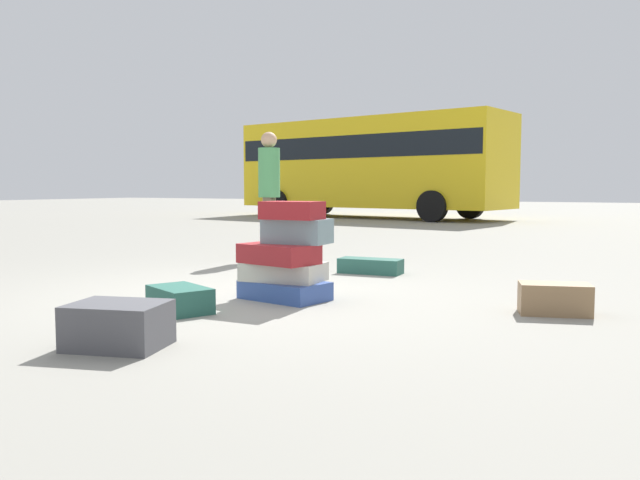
% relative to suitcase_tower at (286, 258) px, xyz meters
% --- Properties ---
extents(ground_plane, '(80.00, 80.00, 0.00)m').
position_rel_suitcase_tower_xyz_m(ground_plane, '(-0.47, -0.12, -0.37)').
color(ground_plane, gray).
extents(suitcase_tower, '(0.82, 0.61, 0.88)m').
position_rel_suitcase_tower_xyz_m(suitcase_tower, '(0.00, 0.00, 0.00)').
color(suitcase_tower, '#334F99').
rests_on(suitcase_tower, ground).
extents(suitcase_teal_right_side, '(0.65, 0.55, 0.20)m').
position_rel_suitcase_tower_xyz_m(suitcase_teal_right_side, '(-0.46, -0.91, -0.27)').
color(suitcase_teal_right_side, '#26594C').
rests_on(suitcase_teal_right_side, ground).
extents(suitcase_teal_foreground_near, '(0.75, 0.33, 0.17)m').
position_rel_suitcase_tower_xyz_m(suitcase_teal_foreground_near, '(-0.02, 1.93, -0.29)').
color(suitcase_teal_foreground_near, '#26594C').
rests_on(suitcase_teal_foreground_near, ground).
extents(suitcase_brown_upright_blue, '(0.59, 0.43, 0.25)m').
position_rel_suitcase_tower_xyz_m(suitcase_brown_upright_blue, '(2.22, 0.39, -0.25)').
color(suitcase_brown_upright_blue, olive).
rests_on(suitcase_brown_upright_blue, ground).
extents(suitcase_charcoal_behind_tower, '(0.68, 0.58, 0.28)m').
position_rel_suitcase_tower_xyz_m(suitcase_charcoal_behind_tower, '(-0.04, -1.99, -0.23)').
color(suitcase_charcoal_behind_tower, '#4C4C51').
rests_on(suitcase_charcoal_behind_tower, ground).
extents(person_bearded_onlooker, '(0.30, 0.33, 1.76)m').
position_rel_suitcase_tower_xyz_m(person_bearded_onlooker, '(-1.88, 2.69, 0.68)').
color(person_bearded_onlooker, brown).
rests_on(person_bearded_onlooker, ground).
extents(parked_bus, '(9.34, 4.06, 3.15)m').
position_rel_suitcase_tower_xyz_m(parked_bus, '(-5.48, 14.55, 1.46)').
color(parked_bus, yellow).
rests_on(parked_bus, ground).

